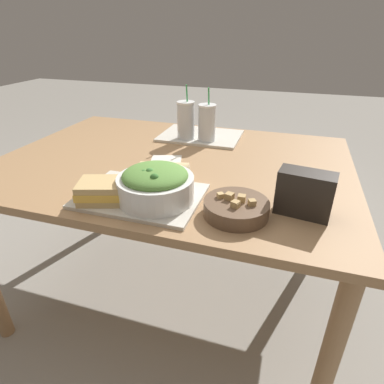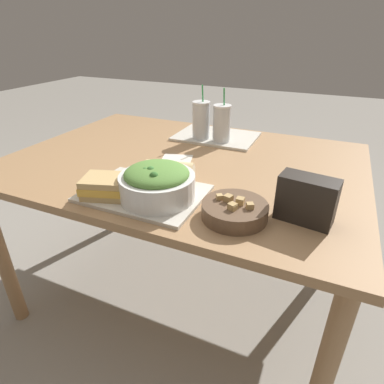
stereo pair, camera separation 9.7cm
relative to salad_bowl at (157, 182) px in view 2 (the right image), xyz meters
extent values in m
plane|color=gray|center=(-0.08, 0.36, -0.82)|extent=(12.00, 12.00, 0.00)
cube|color=#A37A51|center=(-0.08, 0.36, -0.08)|extent=(1.44, 1.05, 0.03)
cylinder|color=#A37A51|center=(-0.74, -0.11, -0.46)|extent=(0.06, 0.06, 0.73)
cylinder|color=#A37A51|center=(0.58, -0.11, -0.46)|extent=(0.06, 0.06, 0.73)
cylinder|color=#A37A51|center=(-0.74, 0.82, -0.46)|extent=(0.06, 0.06, 0.73)
cylinder|color=#A37A51|center=(0.58, 0.82, -0.46)|extent=(0.06, 0.06, 0.73)
cube|color=beige|center=(-0.06, 0.02, -0.06)|extent=(0.39, 0.28, 0.01)
cube|color=beige|center=(-0.05, 0.69, -0.06)|extent=(0.39, 0.28, 0.01)
cylinder|color=white|center=(0.00, 0.00, -0.02)|extent=(0.24, 0.24, 0.08)
ellipsoid|color=#5B8E3D|center=(0.00, 0.00, 0.03)|extent=(0.20, 0.20, 0.05)
sphere|color=#38702D|center=(0.02, -0.05, 0.05)|extent=(0.03, 0.03, 0.03)
sphere|color=#427F38|center=(-0.02, -0.03, 0.04)|extent=(0.02, 0.02, 0.02)
sphere|color=#427F38|center=(-0.01, -0.02, 0.05)|extent=(0.03, 0.03, 0.03)
cube|color=beige|center=(0.01, -0.06, 0.04)|extent=(0.05, 0.05, 0.01)
cube|color=beige|center=(-0.05, 0.00, 0.04)|extent=(0.06, 0.06, 0.01)
cylinder|color=brown|center=(0.25, 0.00, -0.04)|extent=(0.19, 0.19, 0.05)
cylinder|color=brown|center=(0.25, 0.00, -0.03)|extent=(0.17, 0.17, 0.01)
cube|color=tan|center=(0.20, 0.01, -0.01)|extent=(0.02, 0.02, 0.02)
cube|color=tan|center=(0.26, -0.03, -0.01)|extent=(0.02, 0.02, 0.02)
cube|color=tan|center=(0.23, 0.01, -0.01)|extent=(0.03, 0.03, 0.02)
cube|color=tan|center=(0.30, -0.01, -0.01)|extent=(0.03, 0.03, 0.02)
cube|color=tan|center=(0.26, -0.03, -0.01)|extent=(0.03, 0.03, 0.02)
cube|color=tan|center=(0.27, 0.01, -0.01)|extent=(0.02, 0.02, 0.02)
cube|color=tan|center=(-0.16, -0.05, -0.04)|extent=(0.17, 0.15, 0.02)
cube|color=#EFB742|center=(-0.16, -0.05, -0.02)|extent=(0.17, 0.15, 0.02)
cube|color=tan|center=(-0.16, -0.05, 0.00)|extent=(0.17, 0.15, 0.02)
cylinder|color=#DBBC84|center=(-0.02, 0.11, -0.02)|extent=(0.18, 0.11, 0.08)
cylinder|color=beige|center=(0.06, 0.13, -0.02)|extent=(0.02, 0.07, 0.07)
cylinder|color=silver|center=(-0.11, 0.61, 0.03)|extent=(0.08, 0.08, 0.17)
cylinder|color=black|center=(-0.11, 0.61, 0.02)|extent=(0.07, 0.07, 0.14)
cylinder|color=white|center=(-0.11, 0.61, 0.12)|extent=(0.08, 0.08, 0.01)
cylinder|color=green|center=(-0.10, 0.61, 0.16)|extent=(0.01, 0.02, 0.08)
cylinder|color=silver|center=(0.00, 0.61, 0.03)|extent=(0.08, 0.08, 0.16)
cylinder|color=#701E47|center=(0.00, 0.61, 0.02)|extent=(0.07, 0.07, 0.13)
cylinder|color=white|center=(0.00, 0.61, 0.11)|extent=(0.08, 0.08, 0.01)
cylinder|color=green|center=(0.00, 0.61, 0.15)|extent=(0.01, 0.02, 0.08)
cube|color=#28231E|center=(0.44, 0.07, 0.00)|extent=(0.17, 0.10, 0.14)
cube|color=silver|center=(-0.11, 0.35, -0.07)|extent=(0.14, 0.12, 0.00)
camera|label=1|loc=(0.38, -0.81, 0.44)|focal=30.00mm
camera|label=2|loc=(0.47, -0.78, 0.44)|focal=30.00mm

